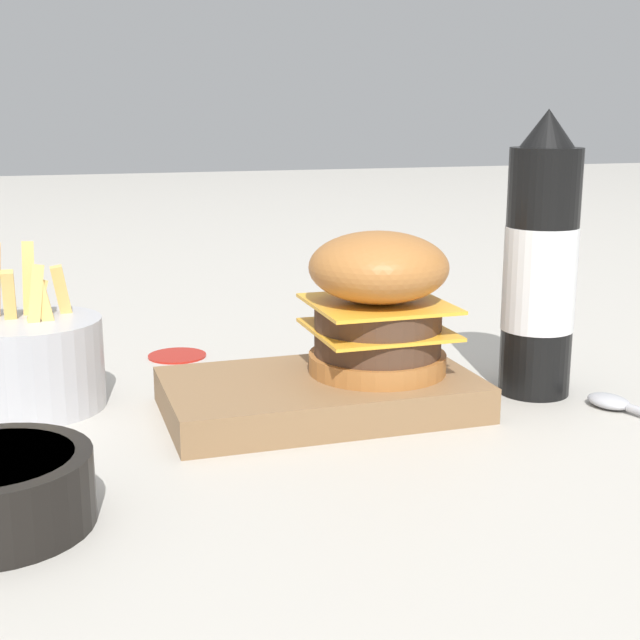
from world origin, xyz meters
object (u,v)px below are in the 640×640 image
Objects in this scene: serving_board at (320,394)px; ketchup_bottle at (537,267)px; spoon at (640,411)px; burger at (378,301)px; fries_basket at (35,361)px.

serving_board is 0.22m from ketchup_bottle.
burger is at bearing 47.05° from spoon.
ketchup_bottle is 1.42× the size of spoon.
spoon is at bearing 117.84° from ketchup_bottle.
burger is 0.24m from spoon.
serving_board is 2.15× the size of burger.
fries_basket reaches higher than serving_board.
burger reaches higher than spoon.
fries_basket is (0.23, -0.08, 0.03)m from serving_board.
fries_basket is at bearing -11.35° from ketchup_bottle.
burger is at bearing 164.19° from fries_basket.
burger is 0.30m from fries_basket.
fries_basket is at bearing -19.86° from serving_board.
ketchup_bottle is (-0.15, 0.01, 0.02)m from burger.
serving_board is at bearing 160.14° from fries_basket.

